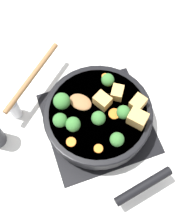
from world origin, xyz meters
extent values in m
plane|color=silver|center=(0.00, 0.00, 0.00)|extent=(2.40, 2.40, 0.00)
cube|color=black|center=(0.00, 0.00, 0.00)|extent=(0.31, 0.31, 0.01)
torus|color=black|center=(0.00, 0.00, 0.02)|extent=(0.24, 0.24, 0.01)
cube|color=black|center=(0.00, 0.00, 0.02)|extent=(0.01, 0.23, 0.01)
cube|color=black|center=(0.00, 0.00, 0.02)|extent=(0.23, 0.01, 0.01)
cylinder|color=black|center=(0.00, 0.00, 0.05)|extent=(0.31, 0.31, 0.06)
cylinder|color=brown|center=(0.00, 0.00, 0.06)|extent=(0.28, 0.28, 0.05)
torus|color=black|center=(0.00, 0.00, 0.08)|extent=(0.31, 0.31, 0.01)
cylinder|color=black|center=(-0.04, 0.23, 0.07)|extent=(0.17, 0.05, 0.02)
ellipsoid|color=olive|center=(0.04, -0.04, 0.09)|extent=(0.08, 0.08, 0.01)
cylinder|color=olive|center=(0.15, -0.17, 0.09)|extent=(0.21, 0.19, 0.02)
cube|color=tan|center=(-0.07, -0.03, 0.10)|extent=(0.05, 0.05, 0.03)
cube|color=tan|center=(-0.02, -0.02, 0.10)|extent=(0.05, 0.06, 0.04)
cube|color=tan|center=(-0.11, 0.02, 0.10)|extent=(0.06, 0.05, 0.03)
cube|color=tan|center=(-0.09, 0.06, 0.10)|extent=(0.06, 0.06, 0.04)
cylinder|color=#709956|center=(-0.06, 0.04, 0.09)|extent=(0.01, 0.01, 0.01)
sphere|color=#387533|center=(-0.06, 0.04, 0.11)|extent=(0.04, 0.04, 0.04)
cylinder|color=#709956|center=(0.09, -0.05, 0.09)|extent=(0.01, 0.01, 0.01)
sphere|color=#387533|center=(0.09, -0.05, 0.11)|extent=(0.05, 0.05, 0.05)
cylinder|color=#709956|center=(0.08, 0.02, 0.09)|extent=(0.01, 0.01, 0.01)
sphere|color=#387533|center=(0.08, 0.02, 0.11)|extent=(0.04, 0.04, 0.04)
cylinder|color=#709956|center=(-0.06, -0.08, 0.09)|extent=(0.01, 0.01, 0.01)
sphere|color=#387533|center=(-0.06, -0.08, 0.11)|extent=(0.04, 0.04, 0.04)
cylinder|color=#709956|center=(0.11, 0.00, 0.09)|extent=(0.01, 0.01, 0.01)
sphere|color=#387533|center=(0.11, 0.00, 0.11)|extent=(0.04, 0.04, 0.04)
cylinder|color=#709956|center=(-0.02, 0.10, 0.09)|extent=(0.01, 0.01, 0.01)
sphere|color=#387533|center=(-0.02, 0.10, 0.11)|extent=(0.04, 0.04, 0.04)
cylinder|color=#709956|center=(0.01, 0.03, 0.09)|extent=(0.01, 0.01, 0.01)
sphere|color=#387533|center=(0.01, 0.03, 0.11)|extent=(0.04, 0.04, 0.04)
cylinder|color=orange|center=(0.10, 0.06, 0.09)|extent=(0.03, 0.03, 0.01)
cylinder|color=orange|center=(-0.04, 0.02, 0.09)|extent=(0.03, 0.03, 0.01)
cylinder|color=orange|center=(-0.06, -0.10, 0.09)|extent=(0.02, 0.02, 0.01)
cylinder|color=orange|center=(0.04, 0.10, 0.09)|extent=(0.02, 0.02, 0.01)
cylinder|color=white|center=(0.23, -0.11, 0.04)|extent=(0.04, 0.04, 0.07)
cylinder|color=#B7B7BC|center=(0.23, -0.11, 0.08)|extent=(0.03, 0.03, 0.01)
camera|label=1|loc=(0.12, 0.34, 0.89)|focal=50.00mm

